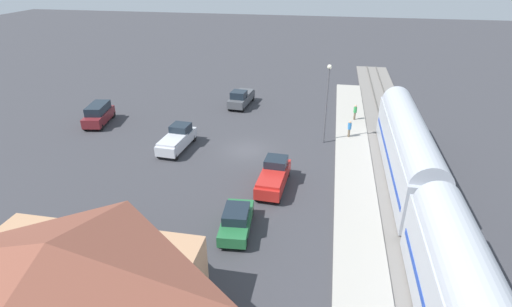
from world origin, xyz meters
The scene contains 12 objects.
ground_plane centered at (0.00, 0.00, 0.00)m, with size 200.00×200.00×0.00m, color #38383D.
railway_track centered at (-14.00, 0.00, 0.09)m, with size 4.80×70.00×0.30m.
platform centered at (-10.00, 0.00, 0.15)m, with size 3.20×46.00×0.30m.
station_building centered at (4.00, 22.00, 2.99)m, with size 12.04×9.53×5.76m.
pedestrian_on_platform centered at (-9.66, -4.39, 1.28)m, with size 0.36×0.36×1.71m.
pedestrian_waiting_far centered at (-10.38, -9.39, 1.28)m, with size 0.36×0.36×1.71m.
pickup_silver centered at (6.60, 0.87, 1.03)m, with size 2.29×5.51×2.14m.
pickup_charcoal centered at (3.30, -12.33, 1.03)m, with size 2.42×5.55×2.14m.
suv_maroon centered at (17.46, -3.58, 1.15)m, with size 2.78×5.16×2.22m.
pickup_red centered at (-3.55, 6.22, 1.03)m, with size 2.23×5.49×2.14m.
sedan_green centered at (-1.95, 12.40, 0.88)m, with size 2.20×4.64×1.74m.
light_pole_near_platform centered at (-7.20, -3.17, 4.93)m, with size 0.44×0.44×7.85m.
Camera 1 is at (-7.28, 33.37, 16.58)m, focal length 27.71 mm.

